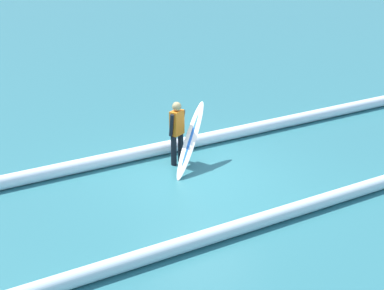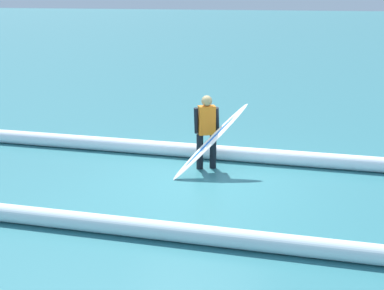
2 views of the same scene
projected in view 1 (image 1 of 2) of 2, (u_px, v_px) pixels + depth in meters
The scene contains 5 objects.
ground_plane at pixel (200, 177), 12.70m from camera, with size 172.26×172.26×0.00m, color #30737B.
surfer at pixel (177, 129), 13.11m from camera, with size 0.48×0.37×1.54m.
surfboard at pixel (191, 140), 12.97m from camera, with size 1.49×1.25×1.42m.
wave_crest_foreground at pixel (212, 138), 14.53m from camera, with size 0.32×0.32×14.41m, color white.
wave_crest_midground at pixel (294, 210), 10.97m from camera, with size 0.29×0.29×14.90m, color white.
Camera 1 is at (6.17, 9.67, 5.52)m, focal length 51.87 mm.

